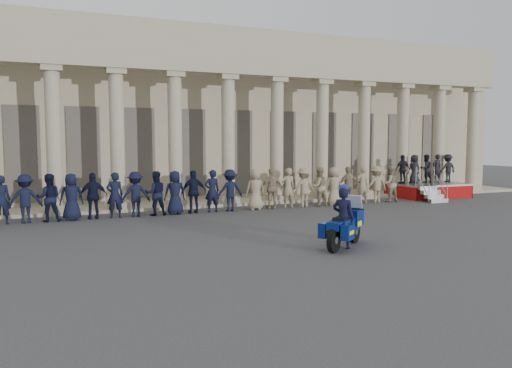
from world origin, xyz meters
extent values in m
plane|color=#3C3C3E|center=(0.00, 0.00, 0.00)|extent=(90.00, 90.00, 0.00)
cube|color=tan|center=(0.00, 15.00, 4.50)|extent=(40.00, 10.00, 9.00)
cube|color=tan|center=(0.00, 8.80, 0.07)|extent=(40.00, 2.60, 0.15)
cube|color=tan|center=(0.00, 8.00, 6.79)|extent=(35.80, 1.00, 1.00)
cube|color=tan|center=(0.00, 8.00, 7.89)|extent=(35.80, 1.00, 1.20)
cube|color=tan|center=(-6.50, 8.00, 0.30)|extent=(0.90, 0.90, 0.30)
cylinder|color=tan|center=(-6.50, 8.00, 3.25)|extent=(0.64, 0.64, 5.60)
cube|color=tan|center=(-6.50, 8.00, 6.17)|extent=(0.85, 0.85, 0.24)
cube|color=tan|center=(-3.90, 8.00, 0.30)|extent=(0.90, 0.90, 0.30)
cylinder|color=tan|center=(-3.90, 8.00, 3.25)|extent=(0.64, 0.64, 5.60)
cube|color=tan|center=(-3.90, 8.00, 6.17)|extent=(0.85, 0.85, 0.24)
cube|color=tan|center=(-1.30, 8.00, 0.30)|extent=(0.90, 0.90, 0.30)
cylinder|color=tan|center=(-1.30, 8.00, 3.25)|extent=(0.64, 0.64, 5.60)
cube|color=tan|center=(-1.30, 8.00, 6.17)|extent=(0.85, 0.85, 0.24)
cube|color=tan|center=(1.30, 8.00, 0.30)|extent=(0.90, 0.90, 0.30)
cylinder|color=tan|center=(1.30, 8.00, 3.25)|extent=(0.64, 0.64, 5.60)
cube|color=tan|center=(1.30, 8.00, 6.17)|extent=(0.85, 0.85, 0.24)
cube|color=tan|center=(3.90, 8.00, 0.30)|extent=(0.90, 0.90, 0.30)
cylinder|color=tan|center=(3.90, 8.00, 3.25)|extent=(0.64, 0.64, 5.60)
cube|color=tan|center=(3.90, 8.00, 6.17)|extent=(0.85, 0.85, 0.24)
cube|color=tan|center=(6.50, 8.00, 0.30)|extent=(0.90, 0.90, 0.30)
cylinder|color=tan|center=(6.50, 8.00, 3.25)|extent=(0.64, 0.64, 5.60)
cube|color=tan|center=(6.50, 8.00, 6.17)|extent=(0.85, 0.85, 0.24)
cube|color=tan|center=(9.10, 8.00, 0.30)|extent=(0.90, 0.90, 0.30)
cylinder|color=tan|center=(9.10, 8.00, 3.25)|extent=(0.64, 0.64, 5.60)
cube|color=tan|center=(9.10, 8.00, 6.17)|extent=(0.85, 0.85, 0.24)
cube|color=tan|center=(11.70, 8.00, 0.30)|extent=(0.90, 0.90, 0.30)
cylinder|color=tan|center=(11.70, 8.00, 3.25)|extent=(0.64, 0.64, 5.60)
cube|color=tan|center=(11.70, 8.00, 6.17)|extent=(0.85, 0.85, 0.24)
cube|color=tan|center=(14.30, 8.00, 0.30)|extent=(0.90, 0.90, 0.30)
cylinder|color=tan|center=(14.30, 8.00, 3.25)|extent=(0.64, 0.64, 5.60)
cube|color=tan|center=(14.30, 8.00, 6.17)|extent=(0.85, 0.85, 0.24)
cube|color=tan|center=(16.90, 8.00, 0.30)|extent=(0.90, 0.90, 0.30)
cylinder|color=tan|center=(16.90, 8.00, 3.25)|extent=(0.64, 0.64, 5.60)
cube|color=tan|center=(16.90, 8.00, 6.17)|extent=(0.85, 0.85, 0.24)
cube|color=black|center=(-7.80, 10.02, 2.55)|extent=(1.30, 0.12, 4.20)
cube|color=black|center=(-5.20, 10.02, 2.55)|extent=(1.30, 0.12, 4.20)
cube|color=black|center=(-2.60, 10.02, 2.55)|extent=(1.30, 0.12, 4.20)
cube|color=black|center=(0.00, 10.02, 2.55)|extent=(1.30, 0.12, 4.20)
cube|color=black|center=(2.60, 10.02, 2.55)|extent=(1.30, 0.12, 4.20)
cube|color=black|center=(5.20, 10.02, 2.55)|extent=(1.30, 0.12, 4.20)
cube|color=black|center=(7.80, 10.02, 2.55)|extent=(1.30, 0.12, 4.20)
cube|color=black|center=(10.40, 10.02, 2.55)|extent=(1.30, 0.12, 4.20)
cube|color=black|center=(13.00, 10.02, 2.55)|extent=(1.30, 0.12, 4.20)
cube|color=black|center=(15.60, 10.02, 2.55)|extent=(1.30, 0.12, 4.20)
imported|color=black|center=(-8.45, 6.17, 0.94)|extent=(0.69, 0.45, 1.88)
imported|color=black|center=(-7.62, 6.17, 0.94)|extent=(1.21, 0.70, 1.88)
imported|color=black|center=(-6.78, 6.17, 0.94)|extent=(0.91, 0.71, 1.88)
imported|color=black|center=(-5.95, 6.17, 0.94)|extent=(0.92, 0.60, 1.88)
imported|color=black|center=(-5.11, 6.17, 0.94)|extent=(1.10, 0.46, 1.88)
imported|color=black|center=(-4.28, 6.17, 0.94)|extent=(0.69, 0.45, 1.88)
imported|color=black|center=(-3.45, 6.17, 0.94)|extent=(1.21, 0.70, 1.88)
imported|color=black|center=(-2.61, 6.17, 0.94)|extent=(0.91, 0.71, 1.88)
imported|color=black|center=(-1.78, 6.17, 0.94)|extent=(0.92, 0.60, 1.88)
imported|color=black|center=(-0.94, 6.17, 0.94)|extent=(1.10, 0.46, 1.88)
imported|color=black|center=(-0.11, 6.17, 0.94)|extent=(0.69, 0.45, 1.88)
imported|color=black|center=(0.72, 6.17, 0.94)|extent=(1.21, 0.70, 1.88)
imported|color=gray|center=(1.96, 6.17, 0.94)|extent=(0.92, 0.60, 1.88)
imported|color=gray|center=(2.79, 6.17, 0.94)|extent=(1.10, 0.46, 1.88)
imported|color=gray|center=(3.63, 6.17, 0.94)|extent=(0.69, 0.45, 1.88)
imported|color=gray|center=(4.46, 6.17, 0.94)|extent=(1.21, 0.70, 1.88)
imported|color=gray|center=(5.30, 6.17, 0.94)|extent=(0.91, 0.71, 1.88)
imported|color=gray|center=(6.13, 6.17, 0.94)|extent=(0.92, 0.60, 1.88)
imported|color=gray|center=(6.96, 6.17, 0.94)|extent=(1.10, 0.46, 1.88)
imported|color=gray|center=(7.80, 6.17, 0.94)|extent=(0.69, 0.45, 1.88)
imported|color=gray|center=(8.63, 6.17, 0.94)|extent=(1.21, 0.70, 1.88)
imported|color=gray|center=(9.47, 6.17, 0.94)|extent=(0.91, 0.71, 1.88)
cube|color=gray|center=(12.91, 7.23, 0.73)|extent=(3.88, 2.77, 0.10)
cube|color=#980C0C|center=(12.91, 5.87, 0.34)|extent=(3.88, 0.04, 0.68)
cube|color=#980C0C|center=(10.99, 7.23, 0.34)|extent=(0.04, 2.77, 0.68)
cube|color=#980C0C|center=(14.83, 7.23, 0.34)|extent=(0.04, 2.77, 0.68)
cube|color=gray|center=(11.57, 4.95, 0.10)|extent=(1.10, 0.28, 0.20)
cube|color=gray|center=(11.57, 5.23, 0.29)|extent=(1.10, 0.28, 0.20)
cube|color=gray|center=(11.57, 5.51, 0.49)|extent=(1.10, 0.28, 0.20)
cube|color=gray|center=(11.57, 5.79, 0.69)|extent=(1.10, 0.28, 0.20)
cylinder|color=gray|center=(12.91, 8.56, 1.28)|extent=(3.88, 0.04, 0.04)
imported|color=black|center=(11.31, 7.43, 1.58)|extent=(0.93, 0.39, 1.59)
imported|color=black|center=(12.11, 7.43, 1.58)|extent=(0.78, 0.51, 1.59)
imported|color=black|center=(12.91, 7.43, 1.58)|extent=(0.77, 0.60, 1.59)
imported|color=black|center=(13.71, 7.43, 1.58)|extent=(0.58, 0.38, 1.59)
imported|color=black|center=(14.51, 7.43, 1.58)|extent=(1.03, 0.59, 1.59)
cylinder|color=black|center=(1.95, -1.84, 0.36)|extent=(0.67, 0.54, 0.71)
cylinder|color=black|center=(0.64, -2.79, 0.36)|extent=(0.67, 0.54, 0.71)
cube|color=navy|center=(1.34, -2.28, 0.67)|extent=(1.27, 1.10, 0.41)
cube|color=navy|center=(1.78, -1.96, 0.84)|extent=(0.81, 0.80, 0.49)
cube|color=silver|center=(1.78, -1.96, 0.59)|extent=(0.38, 0.40, 0.13)
cube|color=#B2BFCC|center=(1.93, -1.86, 1.21)|extent=(0.47, 0.53, 0.58)
cube|color=black|center=(1.17, -2.41, 0.89)|extent=(0.78, 0.71, 0.11)
cube|color=navy|center=(0.68, -2.76, 0.76)|extent=(0.52, 0.52, 0.24)
cube|color=navy|center=(0.97, -2.97, 0.59)|extent=(0.53, 0.48, 0.43)
cube|color=#D2FF0D|center=(0.97, -2.97, 0.59)|extent=(0.41, 0.40, 0.11)
cube|color=navy|center=(0.57, -2.41, 0.59)|extent=(0.53, 0.48, 0.43)
cube|color=#D2FF0D|center=(0.57, -2.41, 0.59)|extent=(0.41, 0.40, 0.11)
cylinder|color=silver|center=(0.75, -2.39, 0.32)|extent=(0.59, 0.47, 0.11)
cylinder|color=black|center=(1.78, -1.96, 1.10)|extent=(0.48, 0.64, 0.04)
imported|color=black|center=(1.21, -2.38, 0.91)|extent=(0.74, 0.79, 1.81)
sphere|color=navy|center=(1.21, -2.38, 1.76)|extent=(0.28, 0.28, 0.28)
camera|label=1|loc=(-6.77, -14.78, 3.19)|focal=35.00mm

